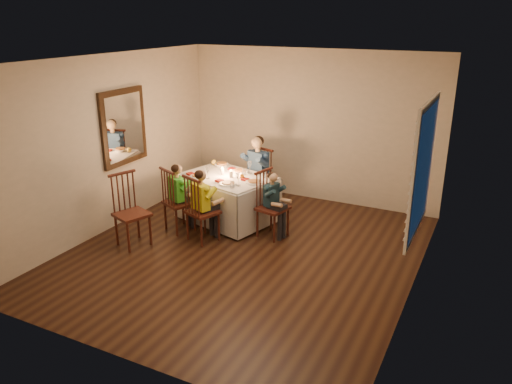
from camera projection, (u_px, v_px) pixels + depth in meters
The scene contains 26 objects.
ground at pixel (244, 253), 6.91m from camera, with size 5.00×5.00×0.00m, color black.
wall_left at pixel (110, 144), 7.42m from camera, with size 0.02×5.00×2.60m, color #BAB19F.
wall_right at pixel (422, 189), 5.53m from camera, with size 0.02×5.00×2.60m, color #BAB19F.
wall_back at pixel (311, 126), 8.58m from camera, with size 4.50×0.02×2.60m, color #BAB19F.
ceiling at pixel (242, 60), 6.03m from camera, with size 5.00×5.00×0.00m, color white.
dining_table at pixel (227, 189), 7.86m from camera, with size 1.63×1.35×0.71m.
chair_adult at pixel (257, 206), 8.59m from camera, with size 0.41×0.39×1.00m, color #33180D, non-canonical shape.
chair_near_left at pixel (181, 230), 7.66m from camera, with size 0.41×0.39×1.00m, color #33180D, non-canonical shape.
chair_near_right at pixel (204, 240), 7.31m from camera, with size 0.41×0.39×1.00m, color #33180D, non-canonical shape.
chair_end at pixel (273, 236), 7.44m from camera, with size 0.41×0.39×1.00m, color #33180D, non-canonical shape.
chair_extra at pixel (135, 244), 7.17m from camera, with size 0.43×0.41×1.05m, color #33180D, non-canonical shape.
adult at pixel (257, 206), 8.59m from camera, with size 0.44×0.41×1.23m, color #32517E, non-canonical shape.
child_green at pixel (181, 230), 7.66m from camera, with size 0.34×0.31×1.05m, color green, non-canonical shape.
child_yellow at pixel (204, 240), 7.31m from camera, with size 0.36×0.33×1.08m, color yellow, non-canonical shape.
child_teal at pixel (273, 236), 7.44m from camera, with size 0.31×0.28×0.99m, color #172E3A, non-canonical shape.
setting_adult at pixel (240, 171), 7.99m from camera, with size 0.26×0.26×0.02m, color white.
setting_green at pixel (198, 176), 7.74m from camera, with size 0.26×0.26×0.02m, color white.
setting_yellow at pixel (228, 183), 7.41m from camera, with size 0.26×0.26×0.02m, color white.
setting_teal at pixel (254, 182), 7.47m from camera, with size 0.26×0.26×0.02m, color white.
candle_left at pixel (222, 172), 7.83m from camera, with size 0.06×0.06×0.10m, color silver.
candle_right at pixel (231, 174), 7.71m from camera, with size 0.06×0.06×0.10m, color silver.
squash at pixel (214, 162), 8.34m from camera, with size 0.09×0.09×0.09m, color gold.
orange_fruit at pixel (242, 176), 7.64m from camera, with size 0.08×0.08×0.08m, color orange.
serving_bowl at pixel (222, 165), 8.24m from camera, with size 0.21×0.21×0.05m, color white.
wall_mirror at pixel (124, 127), 7.59m from camera, with size 0.06×0.95×1.15m.
window_blinds at pixel (422, 169), 5.56m from camera, with size 0.07×1.34×1.54m.
Camera 1 is at (2.93, -5.49, 3.13)m, focal length 35.00 mm.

